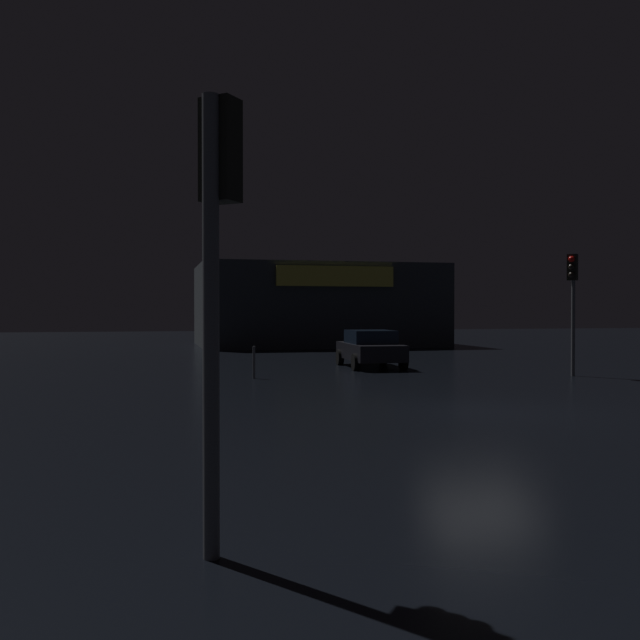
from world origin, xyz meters
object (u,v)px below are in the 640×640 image
traffic_signal_main (573,287)px  traffic_signal_opposite (217,235)px  store_building (315,305)px  car_near (370,348)px

traffic_signal_main → traffic_signal_opposite: traffic_signal_opposite is taller
store_building → traffic_signal_opposite: store_building is taller
traffic_signal_opposite → car_near: bearing=68.6°
traffic_signal_opposite → store_building: bearing=75.6°
traffic_signal_main → traffic_signal_opposite: 19.58m
store_building → traffic_signal_opposite: size_ratio=3.51×
traffic_signal_main → car_near: (-5.53, 5.05, -2.26)m
store_building → traffic_signal_main: bearing=-80.6°
traffic_signal_main → car_near: bearing=137.6°
store_building → traffic_signal_main: 22.70m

